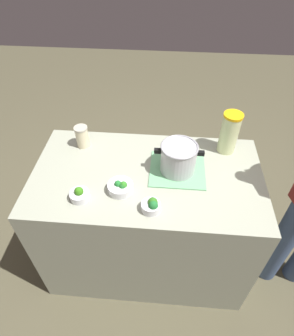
% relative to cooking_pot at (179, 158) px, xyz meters
% --- Properties ---
extents(ground_plane, '(8.00, 8.00, 0.00)m').
position_rel_cooking_pot_xyz_m(ground_plane, '(-0.17, -0.05, -1.01)').
color(ground_plane, brown).
extents(counter_slab, '(1.34, 0.74, 0.92)m').
position_rel_cooking_pot_xyz_m(counter_slab, '(-0.17, -0.05, -0.56)').
color(counter_slab, '#989D88').
rests_on(counter_slab, ground_plane).
extents(dish_cloth, '(0.32, 0.30, 0.01)m').
position_rel_cooking_pot_xyz_m(dish_cloth, '(0.00, -0.00, -0.10)').
color(dish_cloth, '#6EB37C').
rests_on(dish_cloth, counter_slab).
extents(cooking_pot, '(0.28, 0.21, 0.18)m').
position_rel_cooking_pot_xyz_m(cooking_pot, '(0.00, 0.00, 0.00)').
color(cooking_pot, '#B7B7BC').
rests_on(cooking_pot, dish_cloth).
extents(lemonade_pitcher, '(0.11, 0.11, 0.27)m').
position_rel_cooking_pot_xyz_m(lemonade_pitcher, '(0.30, 0.21, 0.03)').
color(lemonade_pitcher, beige).
rests_on(lemonade_pitcher, counter_slab).
extents(mason_jar, '(0.08, 0.08, 0.14)m').
position_rel_cooking_pot_xyz_m(mason_jar, '(-0.60, 0.18, -0.03)').
color(mason_jar, beige).
rests_on(mason_jar, counter_slab).
extents(broccoli_bowl_front, '(0.10, 0.10, 0.08)m').
position_rel_cooking_pot_xyz_m(broccoli_bowl_front, '(-0.13, -0.30, -0.07)').
color(broccoli_bowl_front, silver).
rests_on(broccoli_bowl_front, counter_slab).
extents(broccoli_bowl_center, '(0.10, 0.10, 0.08)m').
position_rel_cooking_pot_xyz_m(broccoli_bowl_center, '(-0.51, -0.26, -0.07)').
color(broccoli_bowl_center, silver).
rests_on(broccoli_bowl_center, counter_slab).
extents(broccoli_bowl_back, '(0.14, 0.14, 0.07)m').
position_rel_cooking_pot_xyz_m(broccoli_bowl_back, '(-0.31, -0.18, -0.07)').
color(broccoli_bowl_back, silver).
rests_on(broccoli_bowl_back, counter_slab).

